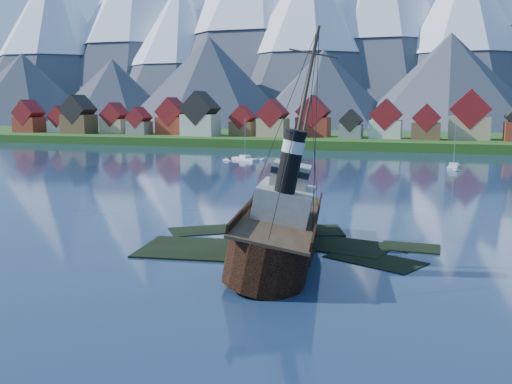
% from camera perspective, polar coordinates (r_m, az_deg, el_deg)
% --- Properties ---
extents(ground, '(1400.00, 1400.00, 0.00)m').
position_cam_1_polar(ground, '(60.18, 0.45, -5.65)').
color(ground, '#1B2E4D').
rests_on(ground, ground).
extents(shoal, '(31.71, 21.24, 1.14)m').
position_cam_1_polar(shoal, '(61.77, 2.64, -5.61)').
color(shoal, black).
rests_on(shoal, ground).
extents(shore_bank, '(600.00, 80.00, 3.20)m').
position_cam_1_polar(shore_bank, '(226.72, 13.68, 4.71)').
color(shore_bank, '#144413').
rests_on(shore_bank, ground).
extents(seawall, '(600.00, 2.50, 2.00)m').
position_cam_1_polar(seawall, '(188.96, 12.75, 3.98)').
color(seawall, '#3F3D38').
rests_on(seawall, ground).
extents(town, '(250.96, 16.69, 17.30)m').
position_cam_1_polar(town, '(213.93, 4.44, 7.11)').
color(town, maroon).
rests_on(town, ground).
extents(mountains, '(965.00, 340.00, 205.00)m').
position_cam_1_polar(mountains, '(542.25, 16.71, 16.26)').
color(mountains, '#2D333D').
rests_on(mountains, ground).
extents(tugboat_wreck, '(6.88, 29.66, 23.50)m').
position_cam_1_polar(tugboat_wreck, '(57.93, 2.35, -3.22)').
color(tugboat_wreck, black).
rests_on(tugboat_wreck, ground).
extents(sailboat_c, '(9.02, 7.04, 11.95)m').
position_cam_1_polar(sailboat_c, '(154.01, -1.09, 3.26)').
color(sailboat_c, silver).
rests_on(sailboat_c, ground).
extents(sailboat_d, '(2.98, 8.89, 11.90)m').
position_cam_1_polar(sailboat_d, '(141.41, 19.14, 2.29)').
color(sailboat_d, silver).
rests_on(sailboat_d, ground).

